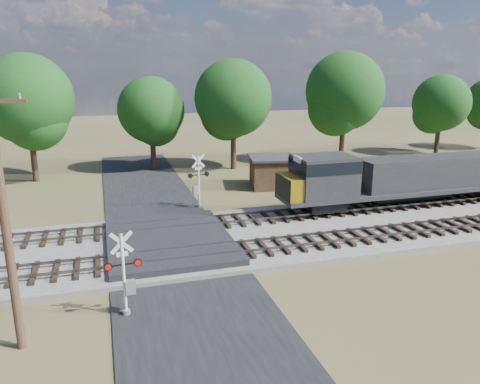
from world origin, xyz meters
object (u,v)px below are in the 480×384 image
object	(u,v)px
utility_pole	(4,216)
equipment_shed	(272,172)
crossing_signal_far	(198,186)
crossing_signal_near	(126,281)

from	to	relation	value
utility_pole	equipment_shed	distance (m)	26.96
equipment_shed	crossing_signal_far	bearing A→B (deg)	-138.48
utility_pole	equipment_shed	size ratio (longest dim) A/B	2.12
crossing_signal_far	utility_pole	xyz separation A→B (m)	(-9.99, -15.71, 3.48)
crossing_signal_far	equipment_shed	xyz separation A→B (m)	(7.51, 4.44, -0.34)
crossing_signal_far	equipment_shed	size ratio (longest dim) A/B	0.89
crossing_signal_near	equipment_shed	size ratio (longest dim) A/B	0.82
utility_pole	crossing_signal_near	bearing A→B (deg)	24.78
crossing_signal_far	utility_pole	distance (m)	18.94
utility_pole	equipment_shed	world-z (taller)	utility_pole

